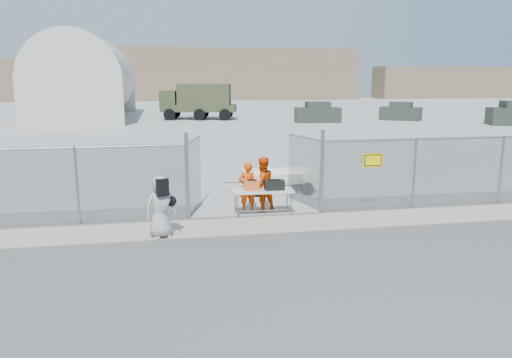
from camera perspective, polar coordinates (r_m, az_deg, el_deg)
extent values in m
plane|color=#3F3F3F|center=(12.95, 1.62, -6.53)|extent=(160.00, 160.00, 0.00)
cube|color=#A1A1A1|center=(54.24, -7.76, 7.23)|extent=(160.00, 80.00, 0.01)
cube|color=tan|center=(13.88, 0.75, -5.24)|extent=(44.00, 1.60, 0.01)
cube|color=orange|center=(14.63, -0.46, -0.74)|extent=(0.51, 0.39, 0.28)
cube|color=black|center=(14.71, 2.11, -0.70)|extent=(0.58, 0.36, 0.28)
imported|color=#E64304|center=(15.08, -1.00, -0.92)|extent=(0.59, 0.42, 1.52)
imported|color=#E64304|center=(15.10, 0.71, -0.60)|extent=(0.99, 0.88, 1.67)
imported|color=#A0A0A0|center=(12.85, -10.84, -3.13)|extent=(0.91, 0.74, 1.61)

